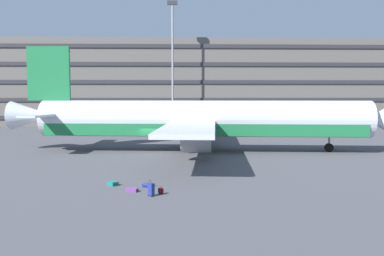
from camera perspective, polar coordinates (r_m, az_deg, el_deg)
ground_plane at (r=42.34m, az=-5.53°, el=-3.43°), size 600.00×600.00×0.00m
terminal_structure at (r=88.10m, az=-3.58°, el=6.20°), size 174.73×20.86×16.71m
airliner at (r=43.12m, az=1.10°, el=1.06°), size 40.64×32.89×11.06m
light_mast_left at (r=73.23m, az=-2.72°, el=10.04°), size 1.80×0.50×22.28m
suitcase_purple at (r=26.84m, az=-6.19°, el=-7.90°), size 0.73×0.82×0.21m
suitcase_upright at (r=24.33m, az=-5.69°, el=-8.47°), size 0.41×0.42×0.94m
suitcase_silver at (r=27.57m, az=-10.96°, el=-7.57°), size 0.79×0.80×0.27m
suitcase_teal at (r=25.67m, az=-8.36°, el=-8.52°), size 0.80×0.60×0.21m
backpack_large at (r=24.81m, az=-4.35°, el=-8.69°), size 0.41×0.34×0.49m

